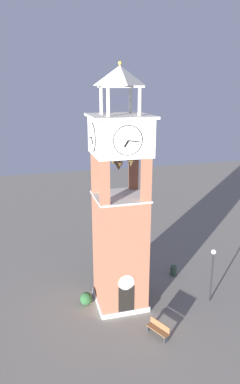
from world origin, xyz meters
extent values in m
plane|color=gray|center=(0.00, 0.00, 0.00)|extent=(80.00, 80.00, 0.00)
cube|color=#93543D|center=(0.00, 0.00, 4.01)|extent=(3.24, 3.24, 8.02)
cube|color=beige|center=(0.00, 0.00, 0.17)|extent=(3.44, 3.44, 0.35)
cube|color=black|center=(0.00, -1.63, 1.15)|extent=(1.10, 0.04, 2.20)
cylinder|color=beige|center=(0.00, -1.63, 2.55)|extent=(1.10, 0.04, 1.10)
cube|color=#93543D|center=(-1.34, -1.34, 9.47)|extent=(0.56, 0.56, 2.89)
cube|color=#93543D|center=(1.34, -1.34, 9.47)|extent=(0.56, 0.56, 2.89)
cube|color=#93543D|center=(-1.34, 1.34, 9.47)|extent=(0.56, 0.56, 2.89)
cube|color=#93543D|center=(1.34, 1.34, 9.47)|extent=(0.56, 0.56, 2.89)
cube|color=beige|center=(0.00, 0.00, 8.08)|extent=(3.40, 3.40, 0.12)
cone|color=brown|center=(0.73, -0.05, 10.32)|extent=(0.54, 0.54, 0.44)
cone|color=brown|center=(-0.28, 0.67, 10.32)|extent=(0.50, 0.50, 0.38)
cone|color=brown|center=(-0.27, -0.67, 10.32)|extent=(0.59, 0.59, 0.52)
cube|color=beige|center=(0.00, 0.00, 12.08)|extent=(3.48, 3.48, 2.33)
cylinder|color=white|center=(0.00, -1.76, 12.08)|extent=(1.77, 0.05, 1.77)
torus|color=black|center=(0.00, -1.76, 12.08)|extent=(1.80, 0.06, 1.80)
cube|color=black|center=(-0.12, -1.82, 11.89)|extent=(0.31, 0.03, 0.42)
cube|color=black|center=(0.35, -1.82, 12.03)|extent=(0.71, 0.03, 0.16)
cylinder|color=white|center=(0.00, 1.76, 12.08)|extent=(1.77, 0.05, 1.77)
torus|color=black|center=(0.00, 1.76, 12.08)|extent=(1.80, 0.06, 1.80)
cube|color=black|center=(-0.12, 1.82, 11.89)|extent=(0.31, 0.03, 0.42)
cube|color=black|center=(0.35, 1.82, 12.03)|extent=(0.71, 0.03, 0.16)
cylinder|color=white|center=(-1.76, 0.00, 12.08)|extent=(0.05, 1.77, 1.77)
torus|color=black|center=(-1.76, 0.00, 12.08)|extent=(0.06, 1.80, 1.80)
cube|color=black|center=(-1.82, -0.12, 11.89)|extent=(0.03, 0.31, 0.42)
cube|color=black|center=(-1.82, 0.35, 12.03)|extent=(0.03, 0.71, 0.16)
cylinder|color=white|center=(1.76, 0.00, 12.08)|extent=(0.05, 1.77, 1.77)
torus|color=black|center=(1.76, 0.00, 12.08)|extent=(0.06, 1.80, 1.80)
cube|color=black|center=(1.82, -0.12, 11.89)|extent=(0.03, 0.31, 0.42)
cube|color=black|center=(1.82, 0.35, 12.03)|extent=(0.03, 0.71, 0.16)
cube|color=beige|center=(0.00, 0.00, 13.32)|extent=(3.84, 3.84, 0.16)
cylinder|color=beige|center=(-0.96, -0.96, 14.21)|extent=(0.22, 0.22, 1.61)
cylinder|color=beige|center=(0.96, -0.96, 14.21)|extent=(0.22, 0.22, 1.61)
cylinder|color=beige|center=(-0.96, 0.96, 14.21)|extent=(0.22, 0.22, 1.61)
cylinder|color=beige|center=(0.96, 0.96, 14.21)|extent=(0.22, 0.22, 1.61)
cube|color=beige|center=(0.00, 0.00, 15.07)|extent=(2.35, 2.35, 0.12)
pyramid|color=beige|center=(0.00, 0.00, 15.71)|extent=(2.35, 2.35, 1.15)
sphere|color=#B79338|center=(0.00, 0.00, 16.41)|extent=(0.24, 0.24, 0.24)
cube|color=brown|center=(1.33, -4.15, 0.45)|extent=(1.11, 1.63, 0.06)
cube|color=brown|center=(1.50, -4.06, 0.73)|extent=(0.76, 1.45, 0.44)
cube|color=#2D2D33|center=(1.66, -4.79, 0.21)|extent=(0.39, 0.25, 0.42)
cube|color=#2D2D33|center=(1.01, -3.51, 0.21)|extent=(0.39, 0.25, 0.42)
cylinder|color=black|center=(6.37, -1.62, 1.90)|extent=(0.12, 0.12, 3.79)
sphere|color=silver|center=(6.37, -1.62, 3.97)|extent=(0.36, 0.36, 0.36)
cylinder|color=#38513D|center=(5.25, 2.43, 0.40)|extent=(0.52, 0.52, 0.80)
ellipsoid|color=#234C28|center=(-0.05, 3.63, 0.47)|extent=(0.83, 0.83, 0.93)
ellipsoid|color=#234C28|center=(-2.44, 0.33, 0.47)|extent=(0.88, 0.88, 0.94)
camera|label=1|loc=(-5.81, -21.38, 15.34)|focal=32.95mm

